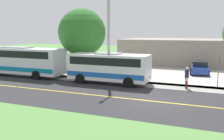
% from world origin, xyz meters
% --- Properties ---
extents(ground_plane, '(120.00, 120.00, 0.00)m').
position_xyz_m(ground_plane, '(0.00, 0.00, 0.00)').
color(ground_plane, '#548442').
extents(road_surface, '(8.00, 100.00, 0.01)m').
position_xyz_m(road_surface, '(0.00, 0.00, 0.00)').
color(road_surface, '#28282B').
rests_on(road_surface, ground).
extents(sidewalk, '(2.40, 100.00, 0.01)m').
position_xyz_m(sidewalk, '(-5.20, 0.00, 0.00)').
color(sidewalk, gray).
rests_on(sidewalk, ground).
extents(parking_lot_surface, '(14.00, 36.00, 0.01)m').
position_xyz_m(parking_lot_surface, '(-12.40, 3.00, 0.00)').
color(parking_lot_surface, '#B2ADA3').
rests_on(parking_lot_surface, ground).
extents(road_centre_line, '(0.16, 100.00, 0.00)m').
position_xyz_m(road_centre_line, '(0.00, 0.00, 0.01)').
color(road_centre_line, gold).
rests_on(road_centre_line, ground).
extents(shuttle_bus_front, '(2.79, 7.61, 2.80)m').
position_xyz_m(shuttle_bus_front, '(-4.57, -5.17, 1.54)').
color(shuttle_bus_front, white).
rests_on(shuttle_bus_front, ground).
extents(transit_bus_rear, '(2.79, 11.01, 3.10)m').
position_xyz_m(transit_bus_rear, '(-4.57, -15.82, 1.70)').
color(transit_bus_rear, silver).
rests_on(transit_bus_rear, ground).
extents(pedestrian_with_bags, '(0.72, 0.34, 1.82)m').
position_xyz_m(pedestrian_with_bags, '(-4.80, 1.78, 0.99)').
color(pedestrian_with_bags, '#4C1919').
rests_on(pedestrian_with_bags, ground).
extents(stop_sign, '(0.76, 0.07, 2.88)m').
position_xyz_m(stop_sign, '(-6.10, 4.22, 1.96)').
color(stop_sign, slate).
rests_on(stop_sign, ground).
extents(street_light_pole, '(1.97, 0.24, 8.69)m').
position_xyz_m(street_light_pole, '(-4.89, -5.35, 4.76)').
color(street_light_pole, '#9E9EA3').
rests_on(street_light_pole, ground).
extents(parked_car_near, '(4.48, 2.18, 1.45)m').
position_xyz_m(parked_car_near, '(-13.03, 2.53, 0.69)').
color(parked_car_near, navy).
rests_on(parked_car_near, ground).
extents(tree_curbside, '(5.09, 5.09, 7.17)m').
position_xyz_m(tree_curbside, '(-7.40, -9.43, 4.62)').
color(tree_curbside, brown).
rests_on(tree_curbside, ground).
extents(commercial_building, '(10.00, 17.81, 3.60)m').
position_xyz_m(commercial_building, '(-21.40, 0.16, 1.80)').
color(commercial_building, gray).
rests_on(commercial_building, ground).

